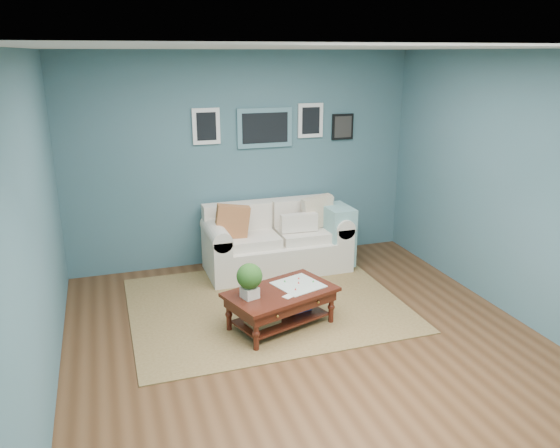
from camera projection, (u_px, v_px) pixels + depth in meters
name	position (u px, v px, depth m)	size (l,w,h in m)	color
room_shell	(315.00, 209.00, 4.76)	(5.00, 5.02, 2.70)	brown
area_rug	(266.00, 304.00, 6.03)	(2.92, 2.33, 0.01)	brown
loveseat	(282.00, 240.00, 6.95)	(1.83, 0.83, 0.94)	white
coffee_table	(276.00, 298.00, 5.42)	(1.21, 0.93, 0.75)	black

